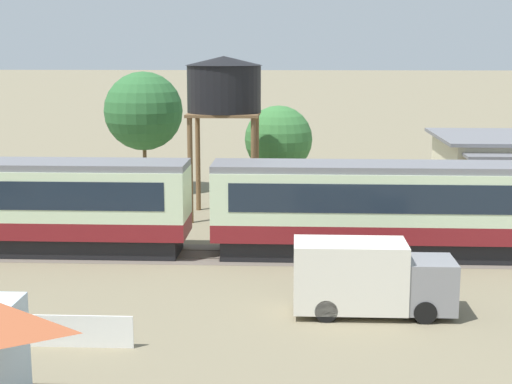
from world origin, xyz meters
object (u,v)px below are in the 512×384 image
object	(u,v)px
yard_tree_1	(278,139)
delivery_truck_grey	(369,278)
passenger_train	(206,204)
yard_tree_0	(144,111)
water_tower	(224,88)

from	to	relation	value
yard_tree_1	delivery_truck_grey	bearing A→B (deg)	-80.31
delivery_truck_grey	passenger_train	bearing A→B (deg)	130.29
yard_tree_1	yard_tree_0	bearing A→B (deg)	166.47
water_tower	yard_tree_0	bearing A→B (deg)	128.82
yard_tree_0	delivery_truck_grey	bearing A→B (deg)	-62.09
delivery_truck_grey	water_tower	bearing A→B (deg)	112.05
delivery_truck_grey	yard_tree_1	bearing A→B (deg)	99.69
water_tower	delivery_truck_grey	world-z (taller)	water_tower
passenger_train	yard_tree_0	world-z (taller)	yard_tree_0
delivery_truck_grey	yard_tree_0	distance (m)	26.77
passenger_train	water_tower	xyz separation A→B (m)	(0.11, 8.27, 4.80)
yard_tree_1	water_tower	bearing A→B (deg)	-119.05
passenger_train	yard_tree_1	size ratio (longest dim) A/B	14.57
water_tower	delivery_truck_grey	distance (m)	18.32
water_tower	delivery_truck_grey	bearing A→B (deg)	-67.95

